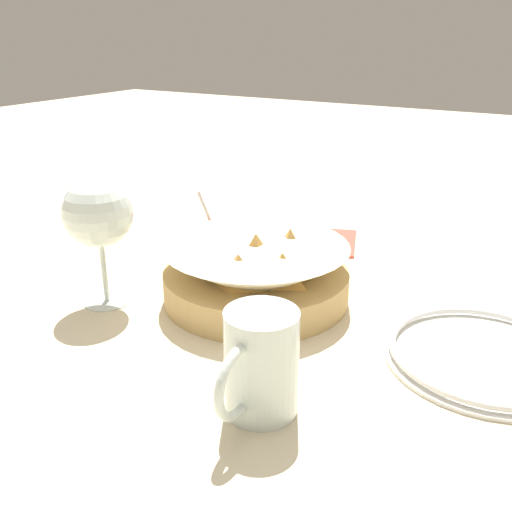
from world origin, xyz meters
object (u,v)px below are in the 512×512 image
Objects in this scene: wine_glass at (98,216)px; beer_mug at (260,367)px; side_plate at (485,355)px; food_basket at (257,274)px; sauce_cup at (212,234)px.

wine_glass is 1.53× the size of beer_mug.
side_plate is (-0.20, 0.17, -0.04)m from beer_mug.
side_plate is at bearing 88.65° from food_basket.
sauce_cup is 0.46m from beer_mug.
wine_glass is at bearing -77.65° from side_plate.
food_basket is at bearing 50.53° from sauce_cup.
beer_mug is at bearing -40.26° from side_plate.
sauce_cup is 0.60× the size of wine_glass.
wine_glass reaches higher than sauce_cup.
sauce_cup is (-0.14, -0.17, -0.02)m from food_basket.
food_basket is 0.22m from sauce_cup.
side_plate is (0.01, 0.30, -0.03)m from food_basket.
food_basket is 1.14× the size of side_plate.
beer_mug is at bearing 40.43° from sauce_cup.
wine_glass is 0.49m from side_plate.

